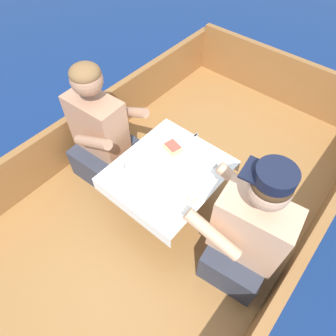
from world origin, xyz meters
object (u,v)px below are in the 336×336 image
(coffee_cup_port, at_px, (119,168))
(coffee_cup_starboard, at_px, (213,161))
(person_starboard, at_px, (247,235))
(sandwich, at_px, (173,147))
(tin_can, at_px, (193,196))
(person_port, at_px, (101,134))

(coffee_cup_port, xyz_separation_m, coffee_cup_starboard, (0.42, 0.43, -0.01))
(person_starboard, distance_m, sandwich, 0.74)
(sandwich, xyz_separation_m, coffee_cup_port, (-0.15, -0.35, 0.00))
(coffee_cup_starboard, relative_size, tin_can, 1.45)
(sandwich, bearing_deg, coffee_cup_port, -113.06)
(person_starboard, relative_size, coffee_cup_port, 10.86)
(coffee_cup_port, relative_size, tin_can, 1.37)
(person_port, height_order, sandwich, person_port)
(coffee_cup_port, bearing_deg, person_port, 156.05)
(person_port, height_order, coffee_cup_port, person_port)
(person_port, bearing_deg, sandwich, 15.24)
(sandwich, bearing_deg, coffee_cup_starboard, 16.14)
(sandwich, bearing_deg, tin_can, -33.61)
(person_starboard, bearing_deg, tin_can, -2.72)
(sandwich, height_order, coffee_cup_port, coffee_cup_port)
(person_port, distance_m, coffee_cup_starboard, 0.86)
(tin_can, bearing_deg, person_port, 177.15)
(person_starboard, relative_size, sandwich, 7.52)
(person_port, xyz_separation_m, person_starboard, (1.25, -0.02, 0.01))
(tin_can, bearing_deg, coffee_cup_starboard, 101.87)
(sandwich, height_order, coffee_cup_starboard, sandwich)
(person_starboard, bearing_deg, coffee_cup_starboard, -39.47)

